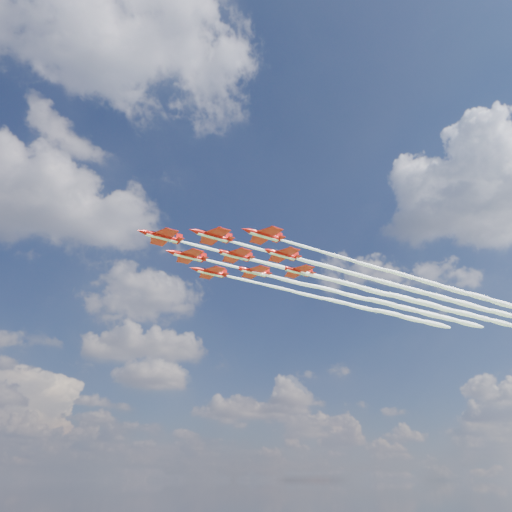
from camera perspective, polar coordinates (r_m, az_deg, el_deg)
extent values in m
cylinder|color=#BA0E0A|center=(123.24, -10.71, 2.20)|extent=(8.66, 2.80, 1.18)
cone|color=#BA0E0A|center=(121.67, -13.04, 2.78)|extent=(2.33, 1.57, 1.18)
cone|color=#BA0E0A|center=(124.92, -8.57, 1.66)|extent=(1.79, 1.36, 1.07)
ellipsoid|color=black|center=(122.80, -11.61, 2.63)|extent=(2.38, 1.39, 0.77)
cube|color=#BA0E0A|center=(123.39, -10.48, 2.12)|extent=(5.26, 10.35, 0.15)
cube|color=#BA0E0A|center=(124.66, -8.89, 1.74)|extent=(2.21, 4.08, 0.13)
cube|color=#BA0E0A|center=(125.15, -8.77, 2.11)|extent=(1.71, 0.48, 1.93)
cube|color=white|center=(123.01, -10.72, 1.98)|extent=(8.09, 2.49, 0.13)
cylinder|color=#BA0E0A|center=(121.17, -4.96, 2.32)|extent=(8.66, 2.80, 1.18)
cone|color=#BA0E0A|center=(119.11, -7.24, 2.93)|extent=(2.33, 1.57, 1.18)
cone|color=#BA0E0A|center=(123.30, -2.88, 1.76)|extent=(1.79, 1.36, 1.07)
ellipsoid|color=black|center=(120.54, -5.85, 2.77)|extent=(2.38, 1.39, 0.77)
cube|color=#BA0E0A|center=(121.37, -4.73, 2.24)|extent=(5.26, 10.35, 0.15)
cube|color=#BA0E0A|center=(122.97, -3.19, 1.85)|extent=(2.21, 4.08, 0.13)
cube|color=#BA0E0A|center=(123.49, -3.09, 2.22)|extent=(1.71, 0.48, 1.93)
cube|color=white|center=(120.93, -4.97, 2.09)|extent=(8.09, 2.49, 0.13)
cylinder|color=#BA0E0A|center=(132.63, -7.78, 0.02)|extent=(8.66, 2.80, 1.18)
cone|color=#BA0E0A|center=(130.74, -9.90, 0.54)|extent=(2.33, 1.57, 1.18)
cone|color=#BA0E0A|center=(134.57, -5.84, -0.45)|extent=(1.79, 1.36, 1.07)
ellipsoid|color=black|center=(132.05, -8.61, 0.41)|extent=(2.38, 1.39, 0.77)
cube|color=#BA0E0A|center=(132.80, -7.57, -0.05)|extent=(5.26, 10.35, 0.15)
cube|color=#BA0E0A|center=(134.27, -6.12, -0.39)|extent=(2.21, 4.08, 0.13)
cube|color=#BA0E0A|center=(134.75, -6.02, -0.03)|extent=(1.71, 0.48, 1.93)
cube|color=white|center=(132.41, -7.79, -0.19)|extent=(8.09, 2.49, 0.13)
cylinder|color=#BA0E0A|center=(120.35, 0.93, 2.42)|extent=(8.66, 2.80, 1.18)
cone|color=#BA0E0A|center=(117.81, -1.26, 3.05)|extent=(2.33, 1.57, 1.18)
cone|color=#BA0E0A|center=(122.91, 2.90, 1.85)|extent=(1.79, 1.36, 1.07)
ellipsoid|color=black|center=(119.53, 0.07, 2.87)|extent=(2.38, 1.39, 0.77)
cube|color=#BA0E0A|center=(120.60, 1.15, 2.33)|extent=(5.26, 10.35, 0.15)
cube|color=#BA0E0A|center=(122.52, 2.61, 1.93)|extent=(2.21, 4.08, 0.13)
cube|color=#BA0E0A|center=(123.06, 2.69, 2.31)|extent=(1.71, 0.48, 1.93)
cube|color=white|center=(120.11, 0.93, 2.19)|extent=(8.09, 2.49, 0.13)
cylinder|color=#BA0E0A|center=(131.13, -2.42, 0.09)|extent=(8.66, 2.80, 1.18)
cone|color=#BA0E0A|center=(128.80, -4.48, 0.62)|extent=(2.33, 1.57, 1.18)
cone|color=#BA0E0A|center=(133.49, -0.55, -0.38)|extent=(1.79, 1.36, 1.07)
ellipsoid|color=black|center=(130.38, -3.23, 0.50)|extent=(2.38, 1.39, 0.77)
cube|color=#BA0E0A|center=(131.36, -2.22, 0.02)|extent=(5.26, 10.35, 0.15)
cube|color=#BA0E0A|center=(133.13, -0.82, -0.31)|extent=(2.21, 4.08, 0.13)
cube|color=#BA0E0A|center=(133.63, -0.74, 0.05)|extent=(1.71, 0.48, 1.93)
cube|color=white|center=(130.91, -2.42, -0.12)|extent=(8.09, 2.49, 0.13)
cylinder|color=#BA0E0A|center=(142.48, -5.25, -1.87)|extent=(8.66, 2.80, 1.18)
cone|color=#BA0E0A|center=(140.33, -7.19, -1.42)|extent=(2.33, 1.57, 1.18)
cone|color=#BA0E0A|center=(144.65, -3.48, -2.28)|extent=(1.79, 1.36, 1.07)
ellipsoid|color=black|center=(141.78, -6.01, -1.51)|extent=(2.38, 1.39, 0.77)
cube|color=#BA0E0A|center=(142.68, -5.06, -1.93)|extent=(5.26, 10.35, 0.15)
cube|color=#BA0E0A|center=(144.31, -3.74, -2.22)|extent=(2.21, 4.08, 0.13)
cube|color=#BA0E0A|center=(144.77, -3.65, -1.88)|extent=(1.71, 0.48, 1.93)
cube|color=white|center=(142.27, -5.26, -2.07)|extent=(8.09, 2.49, 0.13)
cylinder|color=#BA0E0A|center=(130.81, 3.01, 0.17)|extent=(8.66, 2.80, 1.18)
cone|color=#BA0E0A|center=(128.04, 1.05, 0.70)|extent=(2.33, 1.57, 1.18)
cone|color=#BA0E0A|center=(133.56, 4.79, -0.31)|extent=(1.79, 1.36, 1.07)
ellipsoid|color=black|center=(129.89, 2.24, 0.58)|extent=(2.38, 1.39, 0.77)
cube|color=#BA0E0A|center=(131.07, 3.21, 0.10)|extent=(5.26, 10.35, 0.15)
cube|color=#BA0E0A|center=(133.14, 4.53, -0.24)|extent=(2.21, 4.08, 0.13)
cube|color=#BA0E0A|center=(133.65, 4.59, 0.12)|extent=(1.71, 0.48, 1.93)
cube|color=white|center=(130.59, 3.02, -0.04)|extent=(8.09, 2.49, 0.13)
cylinder|color=#BA0E0A|center=(141.49, -0.25, -1.81)|extent=(8.66, 2.80, 1.18)
cone|color=#BA0E0A|center=(138.93, -2.12, -1.36)|extent=(2.33, 1.57, 1.18)
cone|color=#BA0E0A|center=(144.03, 1.45, -2.22)|extent=(1.79, 1.36, 1.07)
ellipsoid|color=black|center=(140.63, -0.99, -1.45)|extent=(2.38, 1.39, 0.77)
cube|color=#BA0E0A|center=(141.73, -0.06, -1.88)|extent=(5.26, 10.35, 0.15)
cube|color=#BA0E0A|center=(143.64, 1.20, -2.16)|extent=(2.21, 4.08, 0.13)
cube|color=#BA0E0A|center=(144.12, 1.27, -1.82)|extent=(1.71, 0.48, 1.93)
cube|color=white|center=(141.28, -0.25, -2.01)|extent=(8.09, 2.49, 0.13)
cylinder|color=#BA0E0A|center=(141.59, 4.78, -1.74)|extent=(8.66, 2.80, 1.18)
cone|color=#BA0E0A|center=(138.63, 3.01, -1.29)|extent=(2.33, 1.57, 1.18)
cone|color=#BA0E0A|center=(144.49, 6.39, -2.14)|extent=(1.79, 1.36, 1.07)
ellipsoid|color=black|center=(140.57, 4.08, -1.38)|extent=(2.38, 1.39, 0.77)
cube|color=#BA0E0A|center=(141.87, 4.96, -1.80)|extent=(5.26, 10.35, 0.15)
cube|color=#BA0E0A|center=(144.05, 6.15, -2.08)|extent=(2.21, 4.08, 0.13)
cube|color=#BA0E0A|center=(144.54, 6.20, -1.75)|extent=(1.71, 0.48, 1.93)
cube|color=white|center=(141.38, 4.79, -1.94)|extent=(8.09, 2.49, 0.13)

